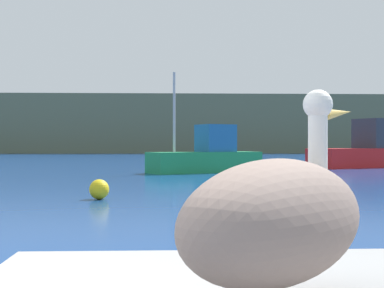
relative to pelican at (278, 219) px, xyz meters
name	(u,v)px	position (x,y,z in m)	size (l,w,h in m)	color
hillside_backdrop	(163,125)	(-1.41, 83.45, 3.12)	(140.00, 17.38, 8.41)	#5B664C
pelican	(278,219)	(0.00, 0.00, 0.00)	(1.16, 1.31, 0.93)	gray
fishing_boat_red	(368,150)	(11.35, 30.07, -0.05)	(7.22, 5.14, 3.87)	red
fishing_boat_green	(207,156)	(1.41, 24.44, -0.30)	(5.77, 4.07, 4.73)	#1E8C4C
mooring_buoy	(99,189)	(-2.20, 11.67, -0.84)	(0.50, 0.50, 0.50)	yellow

